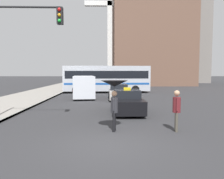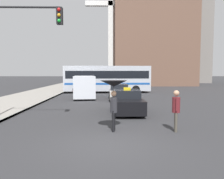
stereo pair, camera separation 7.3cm
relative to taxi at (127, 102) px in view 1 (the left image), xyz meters
The scene contains 11 objects.
ground_plane 6.24m from the taxi, 102.39° to the right, with size 300.00×300.00×0.00m, color #2D2D30.
taxi is the anchor object (origin of this frame).
sedan_red 6.87m from the taxi, 91.10° to the left, with size 1.91×4.20×1.46m.
ambulance_van 9.06m from the taxi, 113.28° to the left, with size 2.59×5.60×2.20m.
city_bus 14.17m from the taxi, 95.07° to the left, with size 10.84×3.04×3.37m.
pedestrian_with_umbrella 4.69m from the taxi, 102.51° to the right, with size 1.15×1.15×2.20m.
pedestrian_man 4.87m from the taxi, 69.65° to the right, with size 0.40×0.49×1.79m.
traffic_light 7.35m from the taxi, 152.45° to the right, with size 3.94×0.38×5.95m.
building_tower_near 36.27m from the taxi, 76.33° to the left, with size 15.57×13.72×27.23m.
building_tower_far 50.04m from the taxi, 65.98° to the left, with size 10.08×9.01×35.18m.
monument_cross 31.66m from the taxi, 91.12° to the left, with size 9.64×0.90×21.92m.
Camera 1 is at (-0.01, -7.67, 2.54)m, focal length 35.00 mm.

